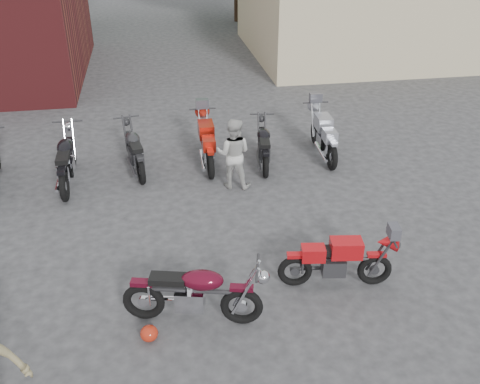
{
  "coord_description": "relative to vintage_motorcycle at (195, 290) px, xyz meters",
  "views": [
    {
      "loc": [
        -0.7,
        -6.09,
        5.63
      ],
      "look_at": [
        0.75,
        2.33,
        0.9
      ],
      "focal_mm": 40.0,
      "sensor_mm": 36.0,
      "label": 1
    }
  ],
  "objects": [
    {
      "name": "row_bike_2",
      "position": [
        -2.35,
        4.94,
        0.03
      ],
      "size": [
        0.72,
        2.14,
        1.24
      ],
      "primitive_type": null,
      "rotation": [
        0.0,
        0.0,
        1.58
      ],
      "color": "black",
      "rests_on": "ground"
    },
    {
      "name": "vintage_motorcycle",
      "position": [
        0.0,
        0.0,
        0.0
      ],
      "size": [
        2.13,
        1.14,
        1.18
      ],
      "primitive_type": null,
      "rotation": [
        0.0,
        0.0,
        -0.24
      ],
      "color": "#4C091A",
      "rests_on": "ground"
    },
    {
      "name": "ground",
      "position": [
        0.32,
        -0.08,
        -0.59
      ],
      "size": [
        90.0,
        90.0,
        0.0
      ],
      "primitive_type": "plane",
      "color": "#313133"
    },
    {
      "name": "row_bike_3",
      "position": [
        -0.88,
        5.35,
        -0.02
      ],
      "size": [
        0.97,
        2.02,
        1.13
      ],
      "primitive_type": null,
      "rotation": [
        0.0,
        0.0,
        1.74
      ],
      "color": "#27272A",
      "rests_on": "ground"
    },
    {
      "name": "stucco_building",
      "position": [
        8.82,
        14.92,
        1.16
      ],
      "size": [
        10.0,
        8.0,
        3.5
      ],
      "primitive_type": "cube",
      "color": "#C4B78C",
      "rests_on": "ground"
    },
    {
      "name": "helmet",
      "position": [
        -0.7,
        -0.29,
        -0.47
      ],
      "size": [
        0.33,
        0.33,
        0.24
      ],
      "primitive_type": "ellipsoid",
      "rotation": [
        0.0,
        0.0,
        0.33
      ],
      "color": "#AC2612",
      "rests_on": "ground"
    },
    {
      "name": "row_bike_6",
      "position": [
        3.67,
        5.37,
        0.01
      ],
      "size": [
        0.76,
        2.08,
        1.19
      ],
      "primitive_type": null,
      "rotation": [
        0.0,
        0.0,
        1.53
      ],
      "color": "gray",
      "rests_on": "ground"
    },
    {
      "name": "row_bike_4",
      "position": [
        0.81,
        5.39,
        0.01
      ],
      "size": [
        0.71,
        2.06,
        1.19
      ],
      "primitive_type": null,
      "rotation": [
        0.0,
        0.0,
        1.56
      ],
      "color": "#A31A0D",
      "rests_on": "ground"
    },
    {
      "name": "person_light",
      "position": [
        1.25,
        4.16,
        0.2
      ],
      "size": [
        0.91,
        0.81,
        1.57
      ],
      "primitive_type": "imported",
      "rotation": [
        0.0,
        0.0,
        2.82
      ],
      "color": "beige",
      "rests_on": "ground"
    },
    {
      "name": "row_bike_5",
      "position": [
        2.13,
        5.16,
        -0.05
      ],
      "size": [
        0.86,
        1.92,
        1.07
      ],
      "primitive_type": null,
      "rotation": [
        0.0,
        0.0,
        1.43
      ],
      "color": "black",
      "rests_on": "ground"
    },
    {
      "name": "sportbike",
      "position": [
        2.37,
        0.47,
        -0.07
      ],
      "size": [
        1.87,
        0.85,
        1.04
      ],
      "primitive_type": null,
      "rotation": [
        0.0,
        0.0,
        -0.15
      ],
      "color": "red",
      "rests_on": "ground"
    }
  ]
}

